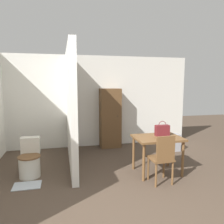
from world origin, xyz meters
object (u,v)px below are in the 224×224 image
Objects in this scene: wooden_chair at (162,157)px; toilet at (30,161)px; dining_table at (158,142)px; handbag at (162,130)px; wooden_cabinet at (110,118)px; space_heater at (174,142)px.

wooden_chair is 1.26× the size of toilet.
dining_table reaches higher than toilet.
toilet is 2.40× the size of handbag.
wooden_cabinet is at bearing 97.29° from wooden_chair.
space_heater is (3.45, 0.78, -0.07)m from toilet.
toilet is at bearing 169.72° from dining_table.
space_heater is at bearing 53.72° from wooden_chair.
wooden_cabinet is at bearing 108.85° from handbag.
wooden_chair is at bearing -80.91° from wooden_cabinet.
toilet reaches higher than space_heater.
handbag reaches higher than dining_table.
wooden_chair is 3.02× the size of handbag.
wooden_chair is 0.69m from handbag.
wooden_chair is at bearing -124.48° from space_heater.
handbag reaches higher than wooden_chair.
dining_table is 0.50m from wooden_chair.
toilet is at bearing 172.03° from handbag.
handbag is at bearing -7.97° from toilet.
wooden_chair is 0.55× the size of wooden_cabinet.
handbag reaches higher than toilet.
toilet is 2.63m from handbag.
space_heater is at bearing 12.69° from toilet.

